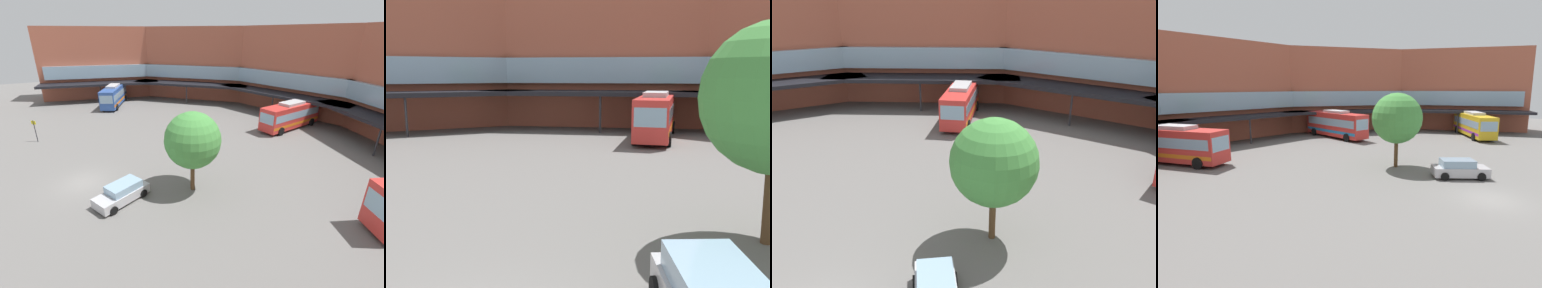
% 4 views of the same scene
% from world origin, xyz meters
% --- Properties ---
extents(ground_plane, '(123.71, 123.71, 0.00)m').
position_xyz_m(ground_plane, '(0.00, 0.00, 0.00)').
color(ground_plane, slate).
extents(station_building, '(82.55, 46.16, 13.66)m').
position_xyz_m(station_building, '(0.00, 22.60, 6.59)').
color(station_building, '#AD5942').
rests_on(station_building, ground).
extents(bus_0, '(10.28, 6.51, 3.79)m').
position_xyz_m(bus_0, '(-26.67, 8.00, 1.92)').
color(bus_0, '#2D519E').
rests_on(bus_0, ground).
extents(bus_2, '(4.10, 10.42, 3.77)m').
position_xyz_m(bus_2, '(-2.90, 27.69, 1.91)').
color(bus_2, red).
rests_on(bus_2, ground).
extents(parked_car, '(3.49, 4.75, 1.53)m').
position_xyz_m(parked_car, '(4.35, 2.57, 0.74)').
color(parked_car, '#B7B7BC').
rests_on(parked_car, ground).
extents(plaza_tree, '(4.62, 4.62, 6.87)m').
position_xyz_m(plaza_tree, '(5.31, 8.33, 4.55)').
color(plaza_tree, brown).
rests_on(plaza_tree, ground).
extents(stop_sign_post, '(0.41, 0.49, 2.79)m').
position_xyz_m(stop_sign_post, '(-12.79, -4.15, 1.69)').
color(stop_sign_post, '#2D2D33').
rests_on(stop_sign_post, ground).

